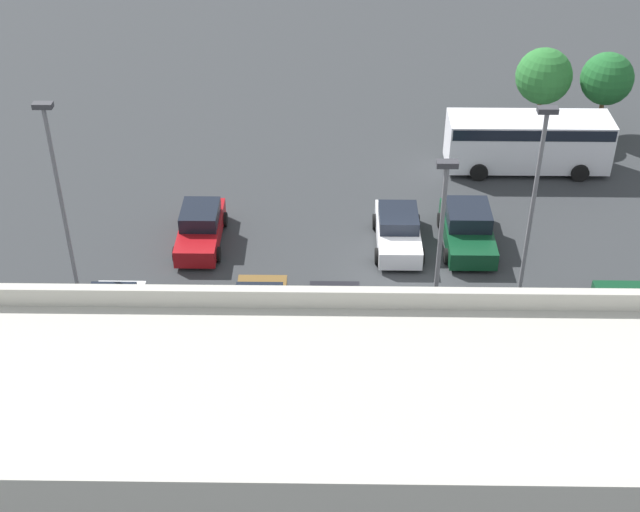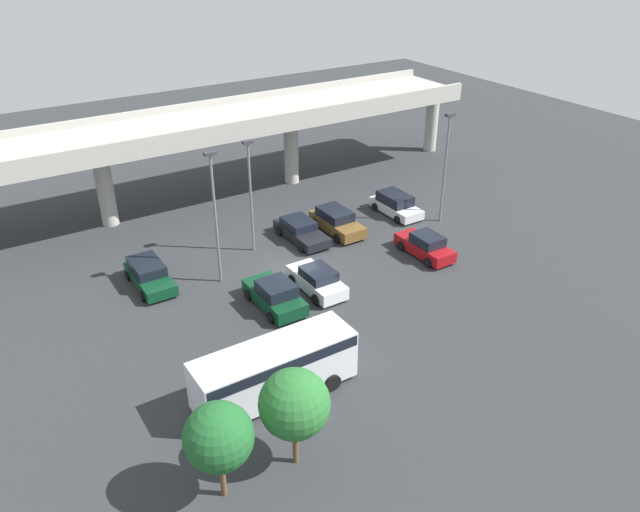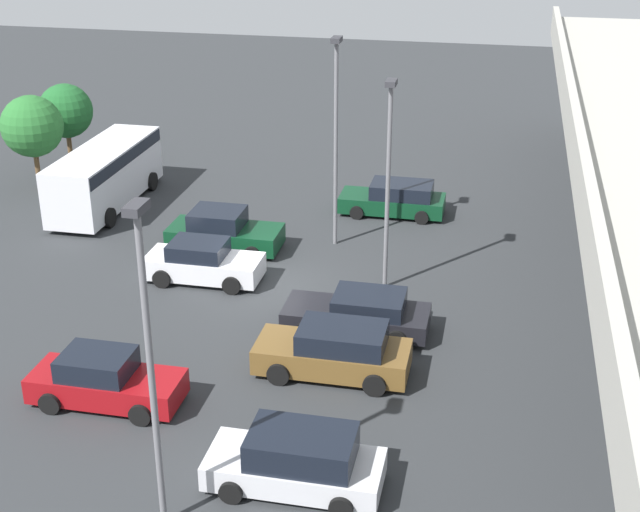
{
  "view_description": "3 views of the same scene",
  "coord_description": "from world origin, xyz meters",
  "px_view_note": "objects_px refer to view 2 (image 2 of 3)",
  "views": [
    {
      "loc": [
        2.99,
        29.48,
        21.36
      ],
      "look_at": [
        3.39,
        1.96,
        2.44
      ],
      "focal_mm": 50.0,
      "sensor_mm": 36.0,
      "label": 1
    },
    {
      "loc": [
        -17.11,
        -29.85,
        19.98
      ],
      "look_at": [
        1.23,
        -1.1,
        1.4
      ],
      "focal_mm": 35.0,
      "sensor_mm": 36.0,
      "label": 2
    },
    {
      "loc": [
        28.84,
        8.08,
        14.48
      ],
      "look_at": [
        2.66,
        2.5,
        2.56
      ],
      "focal_mm": 50.0,
      "sensor_mm": 36.0,
      "label": 3
    }
  ],
  "objects_px": {
    "parked_car_4": "(337,221)",
    "tree_front_centre": "(294,404)",
    "tree_front_left": "(218,437)",
    "lamp_post_by_overpass": "(250,188)",
    "parked_car_5": "(425,246)",
    "shuttle_bus": "(275,367)",
    "parked_car_0": "(149,275)",
    "parked_car_1": "(275,295)",
    "parked_car_6": "(396,204)",
    "lamp_post_mid_lot": "(215,209)",
    "parked_car_3": "(301,231)",
    "parked_car_2": "(317,280)",
    "lamp_post_near_aisle": "(446,160)"
  },
  "relations": [
    {
      "from": "parked_car_1",
      "to": "tree_front_left",
      "type": "xyz_separation_m",
      "value": [
        -8.23,
        -10.76,
        2.27
      ]
    },
    {
      "from": "lamp_post_mid_lot",
      "to": "parked_car_5",
      "type": "bearing_deg",
      "value": -18.2
    },
    {
      "from": "parked_car_1",
      "to": "tree_front_centre",
      "type": "relative_size",
      "value": 0.99
    },
    {
      "from": "parked_car_1",
      "to": "lamp_post_mid_lot",
      "type": "bearing_deg",
      "value": 18.91
    },
    {
      "from": "parked_car_4",
      "to": "parked_car_0",
      "type": "bearing_deg",
      "value": -89.97
    },
    {
      "from": "parked_car_5",
      "to": "lamp_post_by_overpass",
      "type": "relative_size",
      "value": 0.57
    },
    {
      "from": "lamp_post_mid_lot",
      "to": "tree_front_left",
      "type": "height_order",
      "value": "lamp_post_mid_lot"
    },
    {
      "from": "parked_car_0",
      "to": "parked_car_3",
      "type": "height_order",
      "value": "parked_car_0"
    },
    {
      "from": "parked_car_4",
      "to": "parked_car_6",
      "type": "bearing_deg",
      "value": 91.19
    },
    {
      "from": "parked_car_6",
      "to": "tree_front_left",
      "type": "bearing_deg",
      "value": -52.35
    },
    {
      "from": "parked_car_0",
      "to": "shuttle_bus",
      "type": "bearing_deg",
      "value": 7.35
    },
    {
      "from": "tree_front_left",
      "to": "parked_car_0",
      "type": "bearing_deg",
      "value": 80.38
    },
    {
      "from": "lamp_post_by_overpass",
      "to": "tree_front_centre",
      "type": "xyz_separation_m",
      "value": [
        -7.14,
        -17.74,
        -1.43
      ]
    },
    {
      "from": "parked_car_2",
      "to": "shuttle_bus",
      "type": "height_order",
      "value": "shuttle_bus"
    },
    {
      "from": "parked_car_5",
      "to": "lamp_post_mid_lot",
      "type": "xyz_separation_m",
      "value": [
        -12.95,
        4.26,
        4.18
      ]
    },
    {
      "from": "parked_car_0",
      "to": "lamp_post_by_overpass",
      "type": "xyz_separation_m",
      "value": [
        7.49,
        0.63,
        3.84
      ]
    },
    {
      "from": "shuttle_bus",
      "to": "lamp_post_by_overpass",
      "type": "relative_size",
      "value": 1.01
    },
    {
      "from": "shuttle_bus",
      "to": "tree_front_left",
      "type": "height_order",
      "value": "tree_front_left"
    },
    {
      "from": "lamp_post_by_overpass",
      "to": "tree_front_left",
      "type": "relative_size",
      "value": 1.76
    },
    {
      "from": "parked_car_1",
      "to": "lamp_post_mid_lot",
      "type": "xyz_separation_m",
      "value": [
        -1.48,
        4.32,
        4.15
      ]
    },
    {
      "from": "lamp_post_near_aisle",
      "to": "parked_car_5",
      "type": "bearing_deg",
      "value": -142.11
    },
    {
      "from": "parked_car_3",
      "to": "tree_front_centre",
      "type": "distance_m",
      "value": 20.56
    },
    {
      "from": "parked_car_1",
      "to": "tree_front_centre",
      "type": "distance_m",
      "value": 12.16
    },
    {
      "from": "parked_car_4",
      "to": "tree_front_centre",
      "type": "xyz_separation_m",
      "value": [
        -13.52,
        -17.11,
        2.34
      ]
    },
    {
      "from": "lamp_post_mid_lot",
      "to": "parked_car_6",
      "type": "bearing_deg",
      "value": 7.64
    },
    {
      "from": "parked_car_0",
      "to": "parked_car_5",
      "type": "xyz_separation_m",
      "value": [
        16.81,
        -6.22,
        0.02
      ]
    },
    {
      "from": "parked_car_6",
      "to": "tree_front_left",
      "type": "height_order",
      "value": "tree_front_left"
    },
    {
      "from": "parked_car_0",
      "to": "parked_car_4",
      "type": "xyz_separation_m",
      "value": [
        13.86,
        0.01,
        0.07
      ]
    },
    {
      "from": "parked_car_4",
      "to": "lamp_post_by_overpass",
      "type": "relative_size",
      "value": 0.61
    },
    {
      "from": "parked_car_2",
      "to": "parked_car_4",
      "type": "height_order",
      "value": "parked_car_4"
    },
    {
      "from": "shuttle_bus",
      "to": "lamp_post_near_aisle",
      "type": "height_order",
      "value": "lamp_post_near_aisle"
    },
    {
      "from": "lamp_post_near_aisle",
      "to": "tree_front_left",
      "type": "height_order",
      "value": "lamp_post_near_aisle"
    },
    {
      "from": "lamp_post_by_overpass",
      "to": "parked_car_6",
      "type": "bearing_deg",
      "value": -2.46
    },
    {
      "from": "parked_car_1",
      "to": "tree_front_centre",
      "type": "height_order",
      "value": "tree_front_centre"
    },
    {
      "from": "parked_car_0",
      "to": "lamp_post_by_overpass",
      "type": "bearing_deg",
      "value": 94.82
    },
    {
      "from": "lamp_post_by_overpass",
      "to": "tree_front_centre",
      "type": "distance_m",
      "value": 19.17
    },
    {
      "from": "parked_car_1",
      "to": "parked_car_6",
      "type": "distance_m",
      "value": 15.41
    },
    {
      "from": "lamp_post_near_aisle",
      "to": "tree_front_left",
      "type": "distance_m",
      "value": 28.23
    },
    {
      "from": "lamp_post_mid_lot",
      "to": "parked_car_4",
      "type": "bearing_deg",
      "value": 11.12
    },
    {
      "from": "parked_car_1",
      "to": "parked_car_5",
      "type": "height_order",
      "value": "parked_car_1"
    },
    {
      "from": "parked_car_5",
      "to": "shuttle_bus",
      "type": "bearing_deg",
      "value": 114.13
    },
    {
      "from": "tree_front_left",
      "to": "tree_front_centre",
      "type": "distance_m",
      "value": 3.23
    },
    {
      "from": "tree_front_left",
      "to": "tree_front_centre",
      "type": "height_order",
      "value": "tree_front_centre"
    },
    {
      "from": "parked_car_1",
      "to": "tree_front_centre",
      "type": "xyz_separation_m",
      "value": [
        -5.0,
        -10.82,
        2.36
      ]
    },
    {
      "from": "parked_car_2",
      "to": "lamp_post_near_aisle",
      "type": "xyz_separation_m",
      "value": [
        13.02,
        3.45,
        4.04
      ]
    },
    {
      "from": "lamp_post_near_aisle",
      "to": "tree_front_centre",
      "type": "height_order",
      "value": "lamp_post_near_aisle"
    },
    {
      "from": "parked_car_2",
      "to": "lamp_post_mid_lot",
      "type": "xyz_separation_m",
      "value": [
        -4.47,
        4.17,
        4.18
      ]
    },
    {
      "from": "parked_car_2",
      "to": "tree_front_centre",
      "type": "height_order",
      "value": "tree_front_centre"
    },
    {
      "from": "lamp_post_by_overpass",
      "to": "parked_car_3",
      "type": "bearing_deg",
      "value": -5.59
    },
    {
      "from": "parked_car_2",
      "to": "parked_car_6",
      "type": "height_order",
      "value": "parked_car_6"
    }
  ]
}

